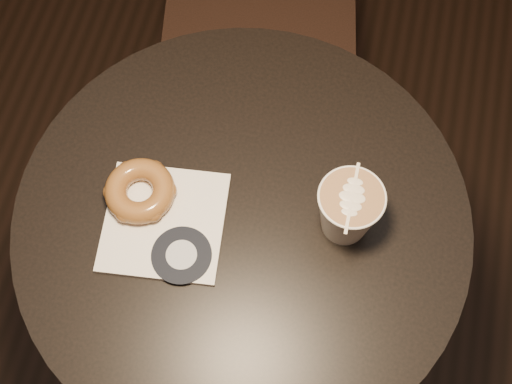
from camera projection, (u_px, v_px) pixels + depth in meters
cafe_table at (244, 258)px, 1.26m from camera, size 0.70×0.70×0.75m
pastry_bag at (164, 222)px, 1.07m from camera, size 0.20×0.20×0.01m
doughnut at (140, 191)px, 1.07m from camera, size 0.11×0.11×0.03m
latte_cup at (348, 211)px, 1.03m from camera, size 0.10×0.10×0.11m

